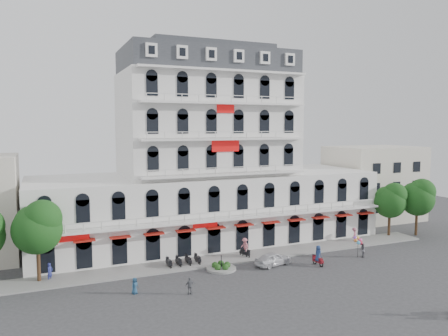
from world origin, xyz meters
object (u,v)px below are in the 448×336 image
Objects in this scene: parked_car at (273,259)px; rider_east at (318,255)px; rider_center at (245,247)px; balloon_vendor at (361,247)px.

rider_east is at bearing -126.21° from parked_car.
rider_center is (-1.62, 3.85, 0.51)m from parked_car.
balloon_vendor reaches higher than rider_center.
parked_car is 4.98m from rider_east.
parked_car is at bearing 6.18° from rider_center.
balloon_vendor is at bearing -109.36° from parked_car.
parked_car is at bearing 59.98° from rider_east.
rider_center is at bearing 10.24° from parked_car.
balloon_vendor is at bearing -90.32° from rider_east.
rider_center is (-6.16, 5.85, 0.09)m from rider_east.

